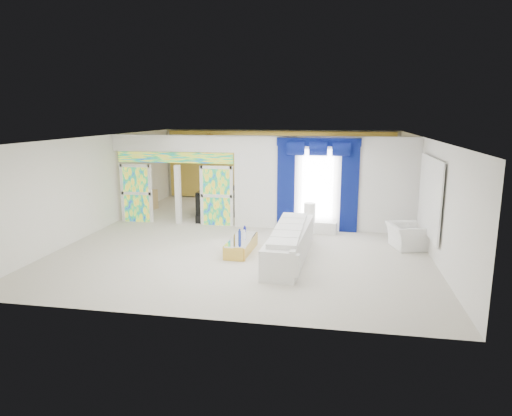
% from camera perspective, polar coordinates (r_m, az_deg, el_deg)
% --- Properties ---
extents(floor, '(12.00, 12.00, 0.00)m').
position_cam_1_polar(floor, '(14.15, -0.34, -3.34)').
color(floor, '#B7AF9E').
rests_on(floor, ground).
extents(dividing_wall, '(5.70, 0.18, 3.00)m').
position_cam_1_polar(dividing_wall, '(14.60, 8.72, 3.01)').
color(dividing_wall, white).
rests_on(dividing_wall, ground).
extents(dividing_header, '(4.30, 0.18, 0.55)m').
position_cam_1_polar(dividing_header, '(15.42, -10.23, 8.00)').
color(dividing_header, white).
rests_on(dividing_header, dividing_wall).
extents(stained_panel_left, '(0.95, 0.04, 2.00)m').
position_cam_1_polar(stained_panel_left, '(16.16, -14.76, 1.80)').
color(stained_panel_left, '#994C3F').
rests_on(stained_panel_left, ground).
extents(stained_panel_right, '(0.95, 0.04, 2.00)m').
position_cam_1_polar(stained_panel_right, '(15.19, -4.95, 1.53)').
color(stained_panel_right, '#994C3F').
rests_on(stained_panel_right, ground).
extents(stained_transom, '(4.00, 0.05, 0.35)m').
position_cam_1_polar(stained_transom, '(15.45, -10.17, 6.24)').
color(stained_transom, '#994C3F').
rests_on(stained_transom, dividing_header).
extents(window_pane, '(1.00, 0.02, 2.30)m').
position_cam_1_polar(window_pane, '(14.51, 7.71, 2.79)').
color(window_pane, white).
rests_on(window_pane, dividing_wall).
extents(blue_drape_left, '(0.55, 0.10, 2.80)m').
position_cam_1_polar(blue_drape_left, '(14.57, 3.77, 2.70)').
color(blue_drape_left, '#070345').
rests_on(blue_drape_left, ground).
extents(blue_drape_right, '(0.55, 0.10, 2.80)m').
position_cam_1_polar(blue_drape_right, '(14.49, 11.66, 2.44)').
color(blue_drape_right, '#070345').
rests_on(blue_drape_right, ground).
extents(blue_pelmet, '(2.60, 0.12, 0.25)m').
position_cam_1_polar(blue_pelmet, '(14.34, 7.86, 8.19)').
color(blue_pelmet, '#070345').
rests_on(blue_pelmet, dividing_wall).
extents(wall_mirror, '(0.04, 2.70, 1.90)m').
position_cam_1_polar(wall_mirror, '(12.85, 21.00, 1.40)').
color(wall_mirror, white).
rests_on(wall_mirror, ground).
extents(gold_curtains, '(9.70, 0.12, 2.90)m').
position_cam_1_polar(gold_curtains, '(19.61, 2.81, 5.35)').
color(gold_curtains, '#B6932B').
rests_on(gold_curtains, ground).
extents(white_sofa, '(1.00, 3.82, 0.72)m').
position_cam_1_polar(white_sofa, '(11.82, 4.26, -4.61)').
color(white_sofa, white).
rests_on(white_sofa, ground).
extents(coffee_table, '(0.63, 1.67, 0.36)m').
position_cam_1_polar(coffee_table, '(12.36, -1.86, -4.72)').
color(coffee_table, gold).
rests_on(coffee_table, ground).
extents(console_table, '(1.12, 0.44, 0.36)m').
position_cam_1_polar(console_table, '(14.45, 7.89, -2.39)').
color(console_table, white).
rests_on(console_table, ground).
extents(table_lamp, '(0.36, 0.36, 0.58)m').
position_cam_1_polar(table_lamp, '(14.36, 6.74, -0.52)').
color(table_lamp, white).
rests_on(table_lamp, console_table).
extents(armchair, '(1.15, 1.24, 0.68)m').
position_cam_1_polar(armchair, '(13.37, 18.36, -3.36)').
color(armchair, white).
rests_on(armchair, ground).
extents(grand_piano, '(1.39, 1.81, 0.91)m').
position_cam_1_polar(grand_piano, '(17.12, -4.53, 0.84)').
color(grand_piano, black).
rests_on(grand_piano, ground).
extents(piano_bench, '(0.83, 0.33, 0.28)m').
position_cam_1_polar(piano_bench, '(15.68, -5.99, -1.38)').
color(piano_bench, black).
rests_on(piano_bench, ground).
extents(tv_console, '(0.58, 0.54, 0.75)m').
position_cam_1_polar(tv_console, '(18.33, -13.24, 1.04)').
color(tv_console, tan).
rests_on(tv_console, ground).
extents(chandelier, '(0.60, 0.60, 0.60)m').
position_cam_1_polar(chandelier, '(17.53, -5.78, 8.31)').
color(chandelier, gold).
rests_on(chandelier, ceiling).
extents(decanters, '(0.15, 0.65, 0.23)m').
position_cam_1_polar(decanters, '(12.53, -1.68, -3.20)').
color(decanters, white).
rests_on(decanters, coffee_table).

